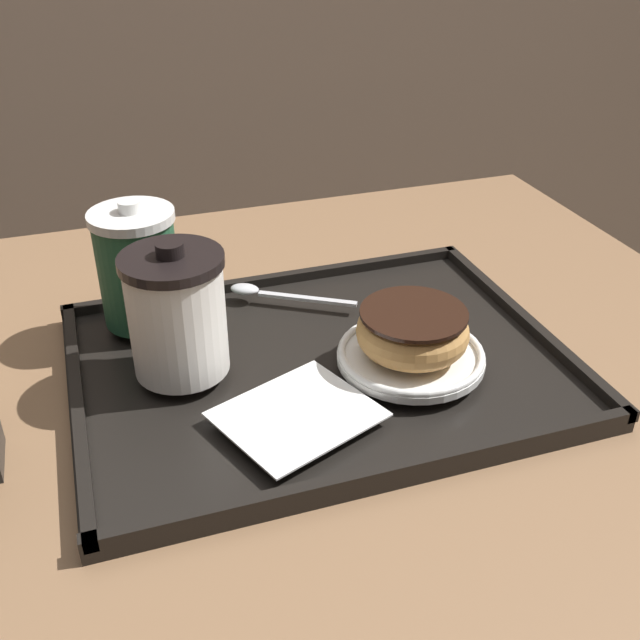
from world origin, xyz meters
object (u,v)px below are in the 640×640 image
coffee_cup_front (177,313)px  coffee_cup_rear (138,267)px  donut_chocolate_glazed (413,330)px  spoon (264,292)px

coffee_cup_front → coffee_cup_rear: (-0.02, 0.11, 0.00)m
coffee_cup_front → donut_chocolate_glazed: (0.23, -0.06, -0.03)m
coffee_cup_rear → donut_chocolate_glazed: coffee_cup_rear is taller
donut_chocolate_glazed → spoon: (-0.11, 0.18, -0.03)m
coffee_cup_front → spoon: 0.18m
coffee_cup_rear → donut_chocolate_glazed: 0.31m
coffee_cup_front → donut_chocolate_glazed: size_ratio=1.22×
coffee_cup_front → donut_chocolate_glazed: bearing=-15.3°
coffee_cup_front → coffee_cup_rear: 0.11m
coffee_cup_rear → spoon: coffee_cup_rear is taller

